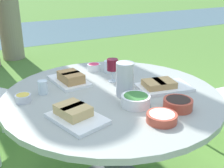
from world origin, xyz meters
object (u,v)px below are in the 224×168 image
(dining_table, at_px, (112,107))
(handbag, at_px, (130,96))
(wine_glass, at_px, (112,66))
(water_pitcher, at_px, (125,79))

(dining_table, xyz_separation_m, handbag, (0.82, 1.06, -0.51))
(dining_table, bearing_deg, handbag, 52.20)
(handbag, bearing_deg, wine_glass, -129.24)
(wine_glass, bearing_deg, dining_table, -119.68)
(wine_glass, height_order, handbag, wine_glass)
(dining_table, bearing_deg, wine_glass, 60.32)
(water_pitcher, relative_size, handbag, 0.57)
(dining_table, distance_m, handbag, 1.44)
(dining_table, xyz_separation_m, wine_glass, (0.10, 0.18, 0.22))
(water_pitcher, height_order, handbag, water_pitcher)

